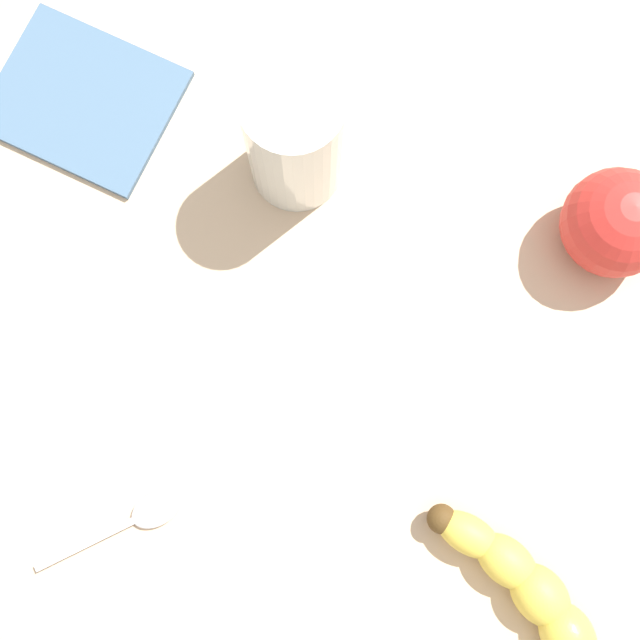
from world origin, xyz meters
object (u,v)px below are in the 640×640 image
(banana, at_px, (545,621))
(teaspoon, at_px, (147,514))
(apple_fruit, at_px, (616,222))
(smoothie_glass, at_px, (294,140))

(banana, xyz_separation_m, teaspoon, (-0.28, 0.07, -0.01))
(apple_fruit, distance_m, teaspoon, 0.40)
(smoothie_glass, distance_m, teaspoon, 0.29)
(teaspoon, bearing_deg, banana, -40.37)
(apple_fruit, height_order, teaspoon, apple_fruit)
(apple_fruit, xyz_separation_m, teaspoon, (-0.34, -0.21, -0.04))
(banana, height_order, apple_fruit, apple_fruit)
(banana, relative_size, smoothie_glass, 1.50)
(banana, height_order, teaspoon, banana)
(apple_fruit, relative_size, teaspoon, 0.75)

